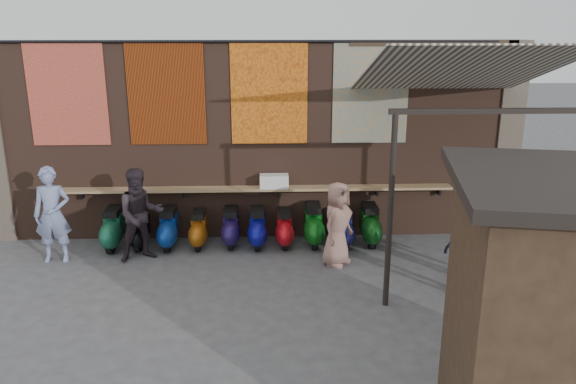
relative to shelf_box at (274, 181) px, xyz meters
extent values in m
plane|color=#474749|center=(-0.38, -2.30, -1.26)|extent=(70.00, 70.00, 0.00)
cube|color=brown|center=(-0.38, 0.40, 0.74)|extent=(10.00, 0.40, 4.00)
cube|color=#4C4238|center=(4.82, 0.40, 0.74)|extent=(0.50, 0.50, 4.00)
cube|color=#9E7A51|center=(-0.38, 0.03, -0.16)|extent=(8.00, 0.32, 0.05)
cube|color=white|center=(0.00, 0.00, 0.00)|extent=(0.58, 0.28, 0.27)
cube|color=maroon|center=(-3.98, 0.18, 1.74)|extent=(1.50, 0.02, 2.00)
cube|color=#B93E0A|center=(-2.08, 0.18, 1.74)|extent=(1.50, 0.02, 2.00)
cube|color=orange|center=(-0.08, 0.18, 1.74)|extent=(1.50, 0.02, 2.00)
cube|color=teal|center=(1.92, 0.18, 1.74)|extent=(1.50, 0.02, 2.00)
cylinder|color=black|center=(-0.38, 0.17, 2.72)|extent=(9.50, 0.06, 0.06)
imported|color=#7B88B3|center=(-4.12, -0.90, -0.35)|extent=(0.70, 0.49, 1.82)
imported|color=#2D232A|center=(-2.51, -0.90, -0.37)|extent=(1.06, 0.96, 1.77)
imported|color=#151D31|center=(3.17, -2.65, -0.45)|extent=(0.98, 0.46, 1.63)
imported|color=slate|center=(3.61, -2.17, -0.33)|extent=(1.33, 0.94, 1.86)
imported|color=#9F7165|center=(1.14, -1.26, -0.47)|extent=(0.86, 0.92, 1.57)
cube|color=gold|center=(3.23, -5.25, 0.81)|extent=(1.18, 0.27, 0.50)
cube|color=#473321|center=(3.23, -5.25, -0.22)|extent=(2.17, 0.53, 0.06)
cube|color=beige|center=(3.12, -1.40, 2.29)|extent=(3.20, 3.28, 0.97)
cube|color=#33261C|center=(3.12, 0.19, 2.69)|extent=(3.30, 0.08, 0.12)
cube|color=black|center=(3.12, -2.90, 1.82)|extent=(3.00, 0.08, 0.08)
cylinder|color=black|center=(1.72, -2.90, 0.29)|extent=(0.09, 0.09, 3.10)
cylinder|color=black|center=(4.52, -2.90, 0.29)|extent=(0.09, 0.09, 3.10)
camera|label=1|loc=(-0.14, -10.89, 3.00)|focal=35.00mm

